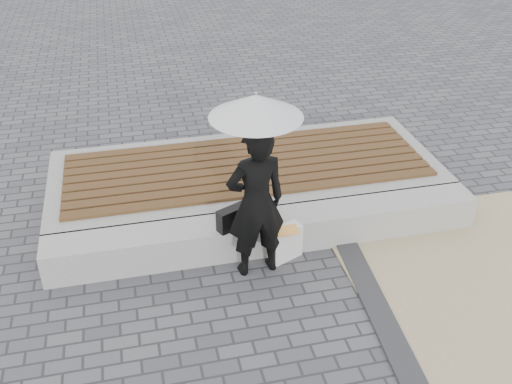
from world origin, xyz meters
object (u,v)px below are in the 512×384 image
canvas_tote (285,243)px  woman (256,203)px  parasol (256,106)px  handbag (233,218)px  seating_ledge (269,231)px

canvas_tote → woman: bearing=176.1°
woman → canvas_tote: woman is taller
parasol → canvas_tote: (0.36, 0.13, -1.74)m
woman → handbag: size_ratio=4.80×
handbag → canvas_tote: (0.56, -0.15, -0.33)m
woman → handbag: 0.48m
woman → parasol: bearing=173.1°
seating_ledge → canvas_tote: size_ratio=12.41×
handbag → seating_ledge: bearing=-10.3°
seating_ledge → handbag: size_ratio=13.85×
parasol → canvas_tote: parasol is taller
handbag → parasol: bearing=-79.6°
handbag → canvas_tote: bearing=-39.8°
seating_ledge → woman: woman is taller
parasol → handbag: (-0.20, 0.28, -1.42)m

